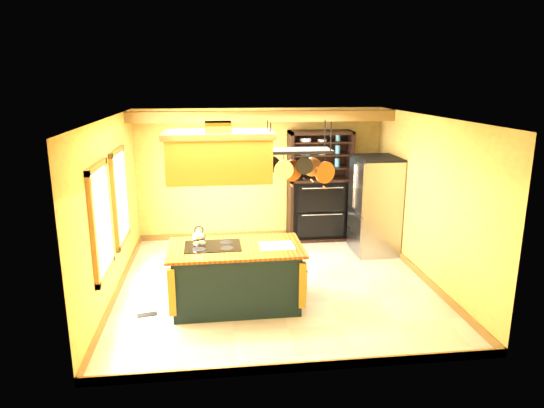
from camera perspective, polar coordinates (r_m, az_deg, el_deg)
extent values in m
plane|color=beige|center=(8.06, 0.33, -9.35)|extent=(5.00, 5.00, 0.00)
plane|color=white|center=(7.39, 0.36, 10.17)|extent=(5.00, 5.00, 0.00)
cube|color=#DDAE50|center=(10.04, -1.44, 3.52)|extent=(5.00, 0.02, 2.70)
cube|color=#DDAE50|center=(5.26, 3.77, -6.77)|extent=(5.00, 0.02, 2.70)
cube|color=#DDAE50|center=(7.72, -18.40, -0.56)|extent=(0.02, 5.00, 2.70)
cube|color=#DDAE50|center=(8.30, 17.74, 0.50)|extent=(0.02, 5.00, 2.70)
cube|color=brown|center=(9.09, -1.01, 10.27)|extent=(5.00, 0.15, 0.20)
cube|color=brown|center=(6.95, -19.45, -1.85)|extent=(0.06, 1.06, 1.56)
cube|color=white|center=(6.94, -19.25, -1.85)|extent=(0.02, 0.85, 1.34)
cube|color=brown|center=(8.27, -17.43, 0.84)|extent=(0.06, 1.06, 1.56)
cube|color=white|center=(8.27, -17.26, 0.85)|extent=(0.02, 0.85, 1.34)
cube|color=black|center=(7.18, -4.25, -8.63)|extent=(1.79, 0.99, 0.88)
cube|color=brown|center=(7.01, -4.32, -5.17)|extent=(1.95, 1.10, 0.04)
cube|color=black|center=(7.05, -6.98, -4.92)|extent=(0.81, 0.57, 0.01)
ellipsoid|color=silver|center=(7.14, -8.57, -3.84)|extent=(0.20, 0.20, 0.16)
cube|color=white|center=(6.98, 0.58, -4.98)|extent=(0.49, 0.38, 0.02)
cube|color=#AE872B|center=(6.69, -6.25, 5.29)|extent=(1.40, 0.75, 0.59)
cube|color=brown|center=(6.64, -6.33, 8.15)|extent=(1.48, 0.84, 0.08)
cube|color=#AE872B|center=(6.64, -6.34, 8.70)|extent=(0.35, 0.35, 0.21)
cube|color=black|center=(6.77, 3.13, 6.29)|extent=(0.91, 0.46, 0.04)
cylinder|color=black|center=(6.51, -0.16, 7.79)|extent=(0.02, 0.02, 0.41)
cylinder|color=black|center=(7.01, 6.23, 8.18)|extent=(0.02, 0.02, 0.41)
cylinder|color=black|center=(6.84, -0.04, 4.70)|extent=(0.24, 0.03, 0.24)
cylinder|color=silver|center=(6.69, 1.38, 4.04)|extent=(0.27, 0.03, 0.27)
cylinder|color=#AD612B|center=(6.90, 2.37, 3.92)|extent=(0.31, 0.03, 0.31)
cylinder|color=black|center=(6.73, 3.85, 4.50)|extent=(0.24, 0.03, 0.24)
cylinder|color=silver|center=(6.94, 4.75, 4.37)|extent=(0.27, 0.03, 0.27)
cylinder|color=#AD612B|center=(6.81, 6.25, 3.71)|extent=(0.31, 0.03, 0.31)
cube|color=#999CA1|center=(9.45, 12.05, -0.23)|extent=(0.76, 0.93, 1.82)
cube|color=#999CA1|center=(9.03, 10.28, 1.77)|extent=(0.03, 0.45, 0.98)
cube|color=#999CA1|center=(9.46, 9.47, 2.39)|extent=(0.03, 0.45, 0.98)
cube|color=#999CA1|center=(9.47, 9.64, -3.18)|extent=(0.03, 0.89, 0.76)
cube|color=black|center=(9.71, 11.78, -5.25)|extent=(0.72, 0.88, 0.06)
cube|color=black|center=(10.21, 5.31, 2.39)|extent=(1.28, 0.06, 2.26)
cube|color=black|center=(9.87, 2.15, 2.02)|extent=(0.06, 0.54, 2.26)
cube|color=black|center=(10.13, 8.97, 2.17)|extent=(0.06, 0.54, 2.26)
cube|color=black|center=(9.95, 5.62, 2.93)|extent=(1.28, 0.54, 0.05)
cube|color=black|center=(10.12, 5.50, -0.41)|extent=(1.16, 0.44, 1.22)
cube|color=black|center=(9.75, 5.93, 0.61)|extent=(1.00, 0.04, 0.54)
cube|color=black|center=(9.90, 5.85, -2.43)|extent=(1.00, 0.04, 0.49)
cube|color=black|center=(9.91, 5.66, 4.32)|extent=(1.16, 0.48, 0.02)
cube|color=black|center=(9.87, 5.69, 5.84)|extent=(1.16, 0.48, 0.02)
cube|color=black|center=(9.83, 5.73, 7.31)|extent=(1.16, 0.48, 0.03)
cylinder|color=white|center=(9.79, 3.92, 4.53)|extent=(0.22, 0.22, 0.07)
cylinder|color=#448FBE|center=(9.88, 7.73, 6.38)|extent=(0.10, 0.10, 0.17)
cube|color=black|center=(7.29, -14.47, -12.49)|extent=(0.30, 0.17, 0.01)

